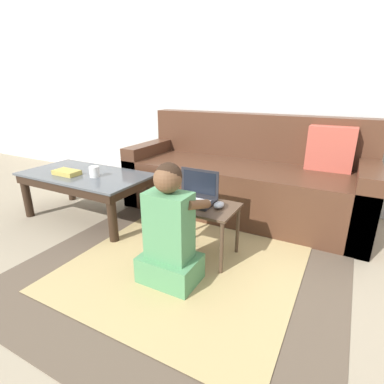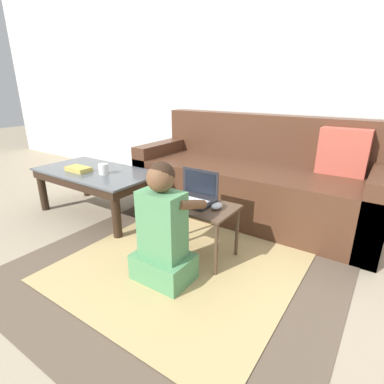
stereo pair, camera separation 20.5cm
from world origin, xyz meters
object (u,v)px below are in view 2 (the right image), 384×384
(computer_mouse, at_px, (217,206))
(person_seated, at_px, (163,232))
(laptop, at_px, (194,197))
(book_on_table, at_px, (78,169))
(laptop_desk, at_px, (196,212))
(cup_on_table, at_px, (103,169))
(couch, at_px, (254,181))
(coffee_table, at_px, (96,177))

(computer_mouse, xyz_separation_m, person_seated, (-0.15, -0.36, -0.08))
(laptop, height_order, book_on_table, laptop)
(laptop_desk, relative_size, book_on_table, 2.34)
(cup_on_table, distance_m, book_on_table, 0.27)
(laptop_desk, distance_m, laptop, 0.10)
(cup_on_table, bearing_deg, couch, 39.69)
(laptop_desk, bearing_deg, computer_mouse, 5.52)
(computer_mouse, xyz_separation_m, cup_on_table, (-1.14, 0.05, 0.06))
(book_on_table, bearing_deg, laptop_desk, 0.08)
(laptop_desk, xyz_separation_m, person_seated, (-0.00, -0.35, -0.01))
(couch, distance_m, person_seated, 1.25)
(couch, relative_size, coffee_table, 1.90)
(coffee_table, relative_size, cup_on_table, 12.59)
(person_seated, xyz_separation_m, cup_on_table, (-0.99, 0.41, 0.13))
(laptop_desk, bearing_deg, book_on_table, -179.92)
(couch, xyz_separation_m, computer_mouse, (0.12, -0.89, 0.09))
(coffee_table, bearing_deg, laptop, -3.25)
(laptop, xyz_separation_m, computer_mouse, (0.19, -0.02, -0.02))
(laptop_desk, height_order, person_seated, person_seated)
(person_seated, bearing_deg, computer_mouse, 67.25)
(person_seated, xyz_separation_m, book_on_table, (-1.25, 0.35, 0.11))
(coffee_table, relative_size, person_seated, 1.51)
(laptop, height_order, person_seated, person_seated)
(cup_on_table, bearing_deg, computer_mouse, -2.46)
(laptop, height_order, cup_on_table, laptop)
(computer_mouse, xyz_separation_m, book_on_table, (-1.40, -0.02, 0.03))
(coffee_table, distance_m, book_on_table, 0.17)
(laptop_desk, relative_size, laptop, 1.85)
(cup_on_table, bearing_deg, coffee_table, 167.27)
(laptop, xyz_separation_m, book_on_table, (-1.21, -0.04, 0.02))
(cup_on_table, bearing_deg, laptop_desk, -3.66)
(computer_mouse, bearing_deg, laptop, 173.79)
(person_seated, bearing_deg, laptop_desk, 89.65)
(laptop_desk, relative_size, person_seated, 0.72)
(laptop_desk, bearing_deg, laptop, 139.58)
(computer_mouse, bearing_deg, laptop_desk, -174.48)
(book_on_table, bearing_deg, coffee_table, 43.55)
(couch, bearing_deg, person_seated, -91.30)
(computer_mouse, height_order, book_on_table, book_on_table)
(person_seated, distance_m, cup_on_table, 1.08)
(book_on_table, bearing_deg, cup_on_table, 14.21)
(laptop_desk, relative_size, computer_mouse, 5.61)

